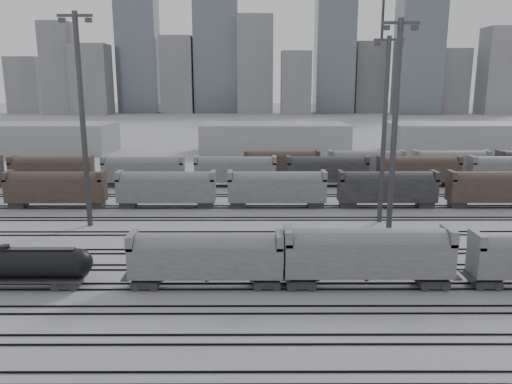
{
  "coord_description": "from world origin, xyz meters",
  "views": [
    {
      "loc": [
        4.54,
        -43.06,
        18.82
      ],
      "look_at": [
        4.76,
        24.8,
        4.0
      ],
      "focal_mm": 35.0,
      "sensor_mm": 36.0,
      "label": 1
    }
  ],
  "objects_px": {
    "hopper_car_a": "(206,255)",
    "hopper_car_b": "(368,252)",
    "light_mast_c": "(394,130)",
    "tank_car_b": "(6,264)"
  },
  "relations": [
    {
      "from": "hopper_car_a",
      "to": "hopper_car_b",
      "type": "height_order",
      "value": "hopper_car_b"
    },
    {
      "from": "hopper_car_a",
      "to": "light_mast_c",
      "type": "relative_size",
      "value": 0.56
    },
    {
      "from": "hopper_car_b",
      "to": "light_mast_c",
      "type": "relative_size",
      "value": 0.61
    },
    {
      "from": "tank_car_b",
      "to": "hopper_car_b",
      "type": "distance_m",
      "value": 33.74
    },
    {
      "from": "tank_car_b",
      "to": "light_mast_c",
      "type": "height_order",
      "value": "light_mast_c"
    },
    {
      "from": "tank_car_b",
      "to": "hopper_car_a",
      "type": "bearing_deg",
      "value": 0.0
    },
    {
      "from": "hopper_car_a",
      "to": "light_mast_c",
      "type": "xyz_separation_m",
      "value": [
        20.35,
        12.41,
        10.49
      ]
    },
    {
      "from": "hopper_car_a",
      "to": "light_mast_c",
      "type": "bearing_deg",
      "value": 31.36
    },
    {
      "from": "light_mast_c",
      "to": "tank_car_b",
      "type": "bearing_deg",
      "value": -162.36
    },
    {
      "from": "tank_car_b",
      "to": "light_mast_c",
      "type": "xyz_separation_m",
      "value": [
        39.01,
        12.41,
        11.35
      ]
    }
  ]
}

